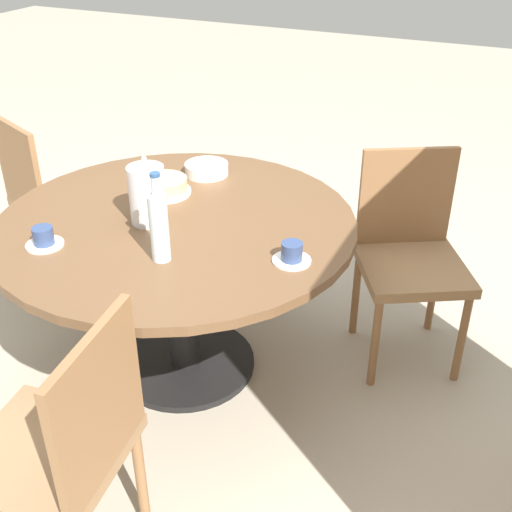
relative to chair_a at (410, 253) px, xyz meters
The scene contains 11 objects.
ground_plane 1.07m from the chair_a, 56.99° to the right, with size 14.00×14.00×0.00m, color #B2A893.
dining_table 0.96m from the chair_a, 56.99° to the right, with size 1.38×1.38×0.71m.
chair_a is the anchor object (origin of this frame).
chair_b 1.72m from the chair_a, 83.26° to the right, with size 0.55×0.55×0.90m.
chair_c 1.59m from the chair_a, 22.87° to the right, with size 0.47×0.47×0.90m.
coffee_pot 1.11m from the chair_a, 56.82° to the right, with size 0.14×0.14×0.26m.
water_bottle 1.12m from the chair_a, 41.00° to the right, with size 0.06×0.06×0.32m.
cake_main 1.06m from the chair_a, 70.76° to the right, with size 0.22×0.22×0.07m.
cup_a 0.74m from the chair_a, 24.48° to the right, with size 0.13×0.13×0.07m.
cup_b 1.45m from the chair_a, 51.51° to the right, with size 0.13×0.13×0.07m.
plate_stack 0.94m from the chair_a, 84.28° to the right, with size 0.19×0.19×0.05m.
Camera 1 is at (1.85, 1.19, 1.83)m, focal length 45.00 mm.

